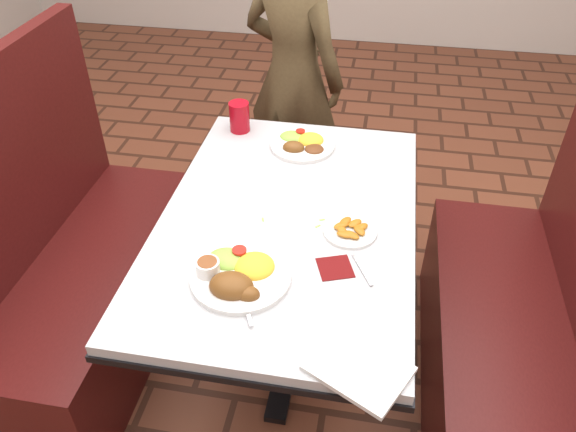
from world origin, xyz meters
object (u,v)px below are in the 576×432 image
(red_tumbler, at_px, (239,117))
(diner_person, at_px, (293,76))
(booth_bench_left, at_px, (84,279))
(far_dinner_plate, at_px, (303,141))
(dining_table, at_px, (288,239))
(booth_bench_right, at_px, (515,337))
(near_dinner_plate, at_px, (238,271))
(plantain_plate, at_px, (350,230))

(red_tumbler, bearing_deg, diner_person, 78.99)
(booth_bench_left, distance_m, far_dinner_plate, 0.99)
(dining_table, bearing_deg, booth_bench_right, 0.00)
(far_dinner_plate, bearing_deg, booth_bench_left, -151.11)
(diner_person, xyz_separation_m, red_tumbler, (-0.11, -0.58, 0.08))
(diner_person, bearing_deg, dining_table, 123.36)
(dining_table, relative_size, booth_bench_left, 1.01)
(near_dinner_plate, bearing_deg, far_dinner_plate, 85.01)
(plantain_plate, height_order, red_tumbler, red_tumbler)
(near_dinner_plate, xyz_separation_m, red_tumbler, (-0.20, 0.81, 0.03))
(plantain_plate, bearing_deg, dining_table, 166.93)
(dining_table, relative_size, far_dinner_plate, 5.01)
(near_dinner_plate, bearing_deg, booth_bench_left, 156.87)
(diner_person, bearing_deg, near_dinner_plate, 117.93)
(red_tumbler, bearing_deg, booth_bench_left, -135.51)
(dining_table, bearing_deg, diner_person, 98.97)
(booth_bench_right, distance_m, near_dinner_plate, 1.04)
(far_dinner_plate, relative_size, red_tumbler, 2.05)
(booth_bench_left, relative_size, far_dinner_plate, 4.96)
(far_dinner_plate, relative_size, plantain_plate, 1.47)
(booth_bench_right, xyz_separation_m, far_dinner_plate, (-0.82, 0.43, 0.44))
(dining_table, xyz_separation_m, near_dinner_plate, (-0.09, -0.30, 0.13))
(booth_bench_right, relative_size, red_tumbler, 10.17)
(booth_bench_left, distance_m, near_dinner_plate, 0.90)
(booth_bench_left, bearing_deg, booth_bench_right, 0.00)
(dining_table, distance_m, red_tumbler, 0.60)
(booth_bench_left, distance_m, diner_person, 1.31)
(plantain_plate, bearing_deg, diner_person, 108.25)
(booth_bench_left, xyz_separation_m, diner_person, (0.63, 1.08, 0.40))
(booth_bench_right, relative_size, near_dinner_plate, 4.23)
(booth_bench_right, height_order, near_dinner_plate, booth_bench_right)
(booth_bench_left, xyz_separation_m, near_dinner_plate, (0.71, -0.30, 0.45))
(dining_table, xyz_separation_m, far_dinner_plate, (-0.02, 0.43, 0.12))
(booth_bench_left, height_order, diner_person, diner_person)
(dining_table, relative_size, diner_person, 0.83)
(booth_bench_right, distance_m, plantain_plate, 0.74)
(diner_person, height_order, far_dinner_plate, diner_person)
(booth_bench_left, height_order, booth_bench_right, same)
(booth_bench_left, bearing_deg, diner_person, 59.95)
(dining_table, bearing_deg, plantain_plate, -13.07)
(far_dinner_plate, bearing_deg, red_tumbler, 163.74)
(diner_person, relative_size, near_dinner_plate, 5.14)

